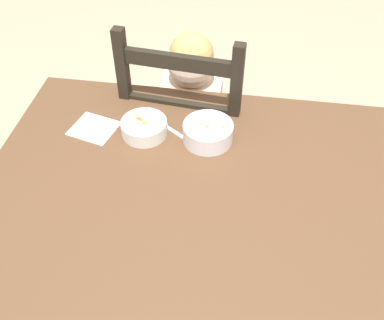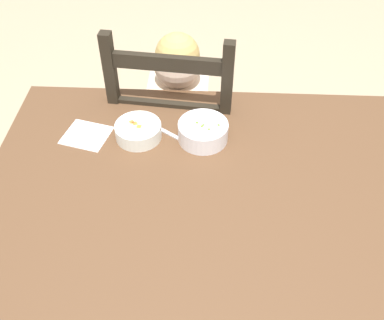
{
  "view_description": "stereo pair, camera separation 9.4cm",
  "coord_description": "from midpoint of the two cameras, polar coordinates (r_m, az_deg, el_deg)",
  "views": [
    {
      "loc": [
        0.06,
        -0.84,
        1.71
      ],
      "look_at": [
        -0.07,
        0.06,
        0.81
      ],
      "focal_mm": 42.61,
      "sensor_mm": 36.0,
      "label": 1
    },
    {
      "loc": [
        -0.03,
        -0.84,
        1.71
      ],
      "look_at": [
        -0.07,
        0.06,
        0.81
      ],
      "focal_mm": 42.61,
      "sensor_mm": 36.0,
      "label": 2
    }
  ],
  "objects": [
    {
      "name": "ground_plane",
      "position": [
        1.9,
        0.74,
        -19.19
      ],
      "size": [
        8.0,
        8.0,
        0.0
      ],
      "primitive_type": "plane",
      "color": "tan"
    },
    {
      "name": "dining_table",
      "position": [
        1.35,
        0.99,
        -6.78
      ],
      "size": [
        1.33,
        0.92,
        0.76
      ],
      "color": "brown",
      "rests_on": "ground"
    },
    {
      "name": "dining_chair",
      "position": [
        1.84,
        -3.26,
        1.93
      ],
      "size": [
        0.46,
        0.46,
        1.02
      ],
      "color": "black",
      "rests_on": "ground"
    },
    {
      "name": "child_figure",
      "position": [
        1.74,
        -3.28,
        5.65
      ],
      "size": [
        0.32,
        0.31,
        0.94
      ],
      "color": "beige",
      "rests_on": "ground"
    },
    {
      "name": "bowl_of_peas",
      "position": [
        1.39,
        -0.54,
        3.58
      ],
      "size": [
        0.15,
        0.15,
        0.06
      ],
      "color": "white",
      "rests_on": "dining_table"
    },
    {
      "name": "bowl_of_carrots",
      "position": [
        1.42,
        -8.63,
        3.6
      ],
      "size": [
        0.14,
        0.14,
        0.05
      ],
      "color": "white",
      "rests_on": "dining_table"
    },
    {
      "name": "spoon",
      "position": [
        1.45,
        -5.85,
        3.87
      ],
      "size": [
        0.12,
        0.09,
        0.01
      ],
      "color": "silver",
      "rests_on": "dining_table"
    },
    {
      "name": "paper_napkin",
      "position": [
        1.47,
        -14.86,
        2.95
      ],
      "size": [
        0.16,
        0.15,
        0.0
      ],
      "primitive_type": "cube",
      "rotation": [
        0.0,
        0.0,
        -0.25
      ],
      "color": "white",
      "rests_on": "dining_table"
    }
  ]
}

